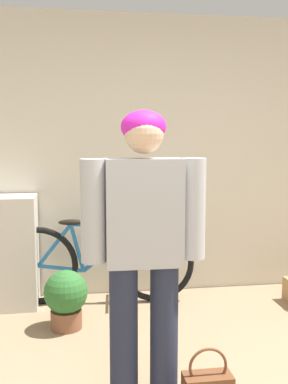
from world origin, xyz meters
name	(u,v)px	position (x,y,z in m)	size (l,w,h in m)	color
wall_back	(140,156)	(0.00, 2.52, 1.30)	(8.00, 0.07, 2.60)	beige
person	(144,239)	(-0.23, 0.71, 0.93)	(0.69, 0.23, 1.63)	#23283D
bicycle	(97,263)	(-0.42, 2.24, 0.37)	(1.74, 0.46, 0.77)	black
potted_plant	(66,297)	(-0.69, 1.73, 0.25)	(0.34, 0.34, 0.46)	brown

